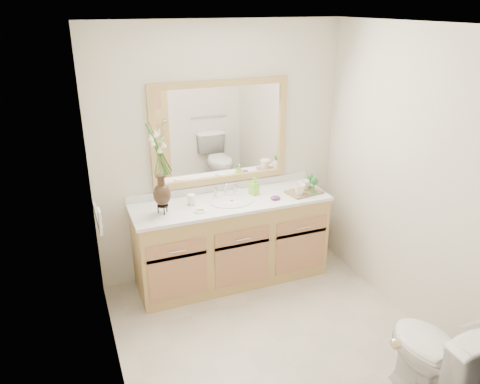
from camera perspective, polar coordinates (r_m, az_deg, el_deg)
name	(u,v)px	position (r m, az deg, el deg)	size (l,w,h in m)	color
floor	(276,342)	(3.94, 4.45, -17.77)	(2.60, 2.60, 0.00)	#BFB6A3
ceiling	(288,25)	(3.03, 5.86, 19.64)	(2.40, 2.60, 0.02)	white
wall_back	(220,154)	(4.43, -2.42, 4.71)	(2.40, 0.02, 2.40)	silver
wall_front	(405,310)	(2.37, 19.50, -13.42)	(2.40, 0.02, 2.40)	silver
wall_left	(107,234)	(3.01, -15.96, -4.95)	(0.02, 2.60, 2.40)	silver
wall_right	(417,183)	(3.96, 20.82, 1.07)	(0.02, 2.60, 2.40)	silver
vanity	(231,242)	(4.49, -1.05, -6.09)	(1.80, 0.55, 0.80)	tan
counter	(231,202)	(4.31, -1.09, -1.23)	(1.84, 0.57, 0.03)	white
sink	(232,207)	(4.31, -1.00, -1.80)	(0.38, 0.34, 0.23)	white
mirror	(221,133)	(4.35, -2.37, 7.20)	(1.32, 0.04, 0.97)	white
switch_plate	(100,217)	(3.80, -16.75, -2.91)	(0.02, 0.12, 0.12)	white
door	(345,359)	(2.34, 12.66, -19.22)	(0.80, 0.03, 2.00)	tan
toilet	(436,359)	(3.48, 22.76, -18.22)	(0.42, 0.75, 0.74)	white
flower_vase	(160,159)	(3.93, -9.78, 3.98)	(0.18, 0.18, 0.72)	black
tumbler	(192,200)	(4.23, -5.93, -0.93)	(0.07, 0.07, 0.10)	white
soap_dish	(200,210)	(4.09, -4.92, -2.25)	(0.11, 0.11, 0.03)	white
soap_bottle	(254,186)	(4.43, 1.73, 0.68)	(0.07, 0.07, 0.15)	#87E636
purple_dish	(276,198)	(4.34, 4.35, -0.69)	(0.09, 0.08, 0.03)	#5B2674
tray	(304,192)	(4.52, 7.79, 0.00)	(0.33, 0.22, 0.02)	brown
mug_left	(300,189)	(4.42, 7.27, 0.37)	(0.11, 0.10, 0.11)	white
mug_right	(304,185)	(4.54, 7.81, 0.90)	(0.10, 0.09, 0.10)	white
goblet_front	(314,182)	(4.47, 9.04, 1.22)	(0.07, 0.07, 0.15)	#256F2A
goblet_back	(310,178)	(4.59, 8.57, 1.66)	(0.06, 0.06, 0.14)	#256F2A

